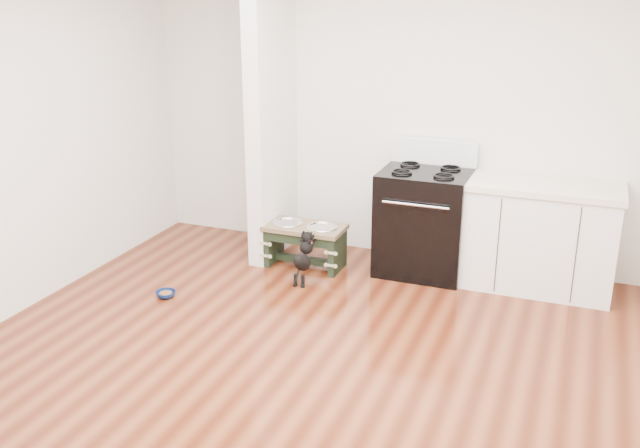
# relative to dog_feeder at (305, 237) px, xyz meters

# --- Properties ---
(ground) EXTENTS (5.00, 5.00, 0.00)m
(ground) POSITION_rel_dog_feeder_xyz_m (0.76, -1.87, -0.28)
(ground) COLOR #481B0C
(ground) RESTS_ON ground
(room_shell) EXTENTS (5.00, 5.00, 5.00)m
(room_shell) POSITION_rel_dog_feeder_xyz_m (0.76, -1.87, 1.34)
(room_shell) COLOR silver
(room_shell) RESTS_ON ground
(partition_wall) EXTENTS (0.15, 0.80, 2.70)m
(partition_wall) POSITION_rel_dog_feeder_xyz_m (-0.41, 0.23, 1.07)
(partition_wall) COLOR silver
(partition_wall) RESTS_ON ground
(oven_range) EXTENTS (0.76, 0.69, 1.14)m
(oven_range) POSITION_rel_dog_feeder_xyz_m (1.01, 0.29, 0.20)
(oven_range) COLOR black
(oven_range) RESTS_ON ground
(cabinet_run) EXTENTS (1.24, 0.64, 0.91)m
(cabinet_run) POSITION_rel_dog_feeder_xyz_m (1.99, 0.31, 0.17)
(cabinet_run) COLOR white
(cabinet_run) RESTS_ON ground
(dog_feeder) EXTENTS (0.71, 0.38, 0.41)m
(dog_feeder) POSITION_rel_dog_feeder_xyz_m (0.00, 0.00, 0.00)
(dog_feeder) COLOR black
(dog_feeder) RESTS_ON ground
(puppy) EXTENTS (0.13, 0.37, 0.43)m
(puppy) POSITION_rel_dog_feeder_xyz_m (0.13, -0.33, -0.04)
(puppy) COLOR black
(puppy) RESTS_ON ground
(floor_bowl) EXTENTS (0.18, 0.18, 0.05)m
(floor_bowl) POSITION_rel_dog_feeder_xyz_m (-0.81, -1.03, -0.25)
(floor_bowl) COLOR navy
(floor_bowl) RESTS_ON ground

